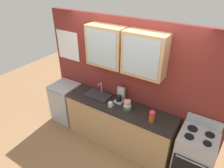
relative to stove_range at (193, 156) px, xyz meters
The scene contains 10 objects.
ground_plane 1.54m from the stove_range, behind, with size 10.00×10.00×0.00m, color #936B47.
back_wall_unit 1.79m from the stove_range, 168.68° to the left, with size 3.63×0.41×2.50m.
counter 1.46m from the stove_range, behind, with size 2.22×0.60×0.93m.
stove_range is the anchor object (origin of this frame).
sink_faucet 2.06m from the stove_range, behind, with size 0.51×0.31×0.26m.
bowl_stack 1.39m from the stove_range, behind, with size 0.16×0.16×0.19m.
vase 0.97m from the stove_range, behind, with size 0.10×0.10×0.24m.
cup_near_sink 1.67m from the stove_range, behind, with size 0.12×0.08×0.09m.
dishwasher 2.90m from the stove_range, behind, with size 0.56×0.59×0.93m.
coffee_maker 1.64m from the stove_range, behind, with size 0.17×0.20×0.29m.
Camera 1 is at (1.55, -2.65, 3.18)m, focal length 31.98 mm.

